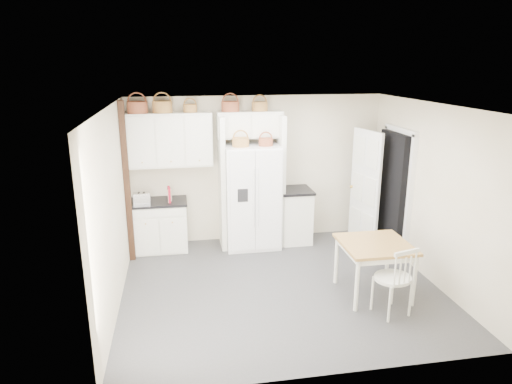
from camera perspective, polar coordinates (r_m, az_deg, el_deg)
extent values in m
plane|color=#383839|center=(6.81, 3.04, -11.68)|extent=(4.50, 4.50, 0.00)
plane|color=white|center=(6.06, 3.40, 10.67)|extent=(4.50, 4.50, 0.00)
plane|color=beige|center=(8.20, 0.07, 2.90)|extent=(4.50, 0.00, 4.50)
plane|color=beige|center=(6.22, -17.45, -2.16)|extent=(0.00, 4.00, 4.00)
plane|color=beige|center=(7.15, 21.07, -0.18)|extent=(0.00, 4.00, 4.00)
cube|color=white|center=(7.93, -0.54, -0.55)|extent=(0.93, 0.75, 1.80)
cube|color=white|center=(8.06, -11.90, -4.23)|extent=(0.91, 0.57, 0.84)
cube|color=white|center=(8.28, 4.83, -3.02)|extent=(0.53, 0.64, 0.94)
cube|color=olive|center=(6.64, 14.47, -9.25)|extent=(0.93, 0.93, 0.77)
cube|color=white|center=(6.18, 16.72, -10.24)|extent=(0.59, 0.56, 1.00)
cube|color=black|center=(7.92, -12.08, -1.24)|extent=(0.95, 0.61, 0.04)
cube|color=black|center=(8.14, 4.91, 0.24)|extent=(0.57, 0.68, 0.04)
cube|color=silver|center=(7.80, -14.10, -0.77)|extent=(0.28, 0.18, 0.19)
cube|color=#AB1025|center=(7.79, -10.81, -0.30)|extent=(0.05, 0.18, 0.26)
cube|color=beige|center=(7.80, -10.72, -0.41)|extent=(0.06, 0.15, 0.23)
cylinder|color=maroon|center=(7.76, -14.61, 10.20)|extent=(0.33, 0.33, 0.19)
cylinder|color=brown|center=(7.74, -11.63, 10.38)|extent=(0.32, 0.32, 0.19)
cylinder|color=brown|center=(7.74, -8.23, 10.32)|extent=(0.23, 0.23, 0.13)
cylinder|color=maroon|center=(7.79, -3.22, 10.64)|extent=(0.30, 0.30, 0.17)
cylinder|color=brown|center=(7.86, 0.47, 10.65)|extent=(0.27, 0.27, 0.15)
cylinder|color=brown|center=(7.58, -1.94, 6.25)|extent=(0.28, 0.28, 0.15)
cylinder|color=maroon|center=(7.65, 1.22, 6.27)|extent=(0.24, 0.24, 0.13)
cube|color=white|center=(7.80, -10.69, 6.43)|extent=(1.40, 0.34, 0.90)
cube|color=white|center=(7.87, -0.80, 8.44)|extent=(1.12, 0.34, 0.45)
cube|color=white|center=(7.87, -4.29, 1.15)|extent=(0.08, 0.60, 2.30)
cube|color=white|center=(8.02, 2.98, 1.47)|extent=(0.08, 0.60, 2.30)
cube|color=black|center=(7.50, -15.83, 1.03)|extent=(0.09, 0.09, 2.60)
cube|color=black|center=(8.02, 16.75, -0.14)|extent=(0.18, 0.85, 2.05)
cube|color=white|center=(8.16, 13.45, 0.38)|extent=(0.21, 0.79, 2.05)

